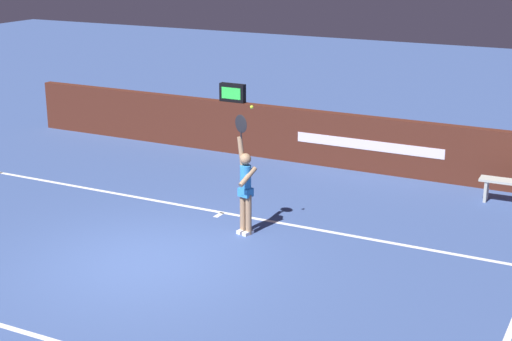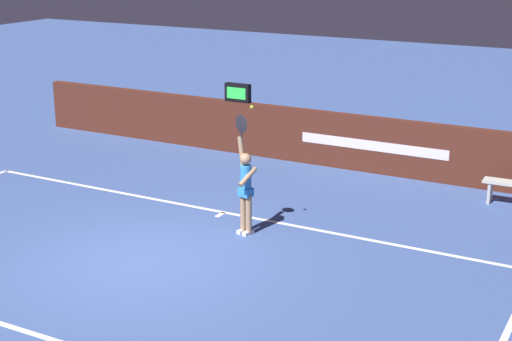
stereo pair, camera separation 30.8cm
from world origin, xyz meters
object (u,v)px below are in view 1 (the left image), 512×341
Objects in this scene: tennis_player at (245,186)px; speed_display at (233,93)px; courtside_bench_near at (511,187)px; tennis_ball at (252,107)px.

speed_display is at bearing 121.03° from tennis_player.
tennis_player is 1.78× the size of courtside_bench_near.
courtside_bench_near is at bearing 44.02° from tennis_player.
tennis_player reaches higher than courtside_bench_near.
tennis_ball is at bearing -134.67° from courtside_bench_near.
tennis_player is 35.56× the size of tennis_ball.
courtside_bench_near is (4.00, 4.05, -2.09)m from tennis_ball.
tennis_ball is at bearing -11.96° from tennis_player.
speed_display is 0.30× the size of tennis_player.
tennis_player is at bearing -135.98° from courtside_bench_near.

